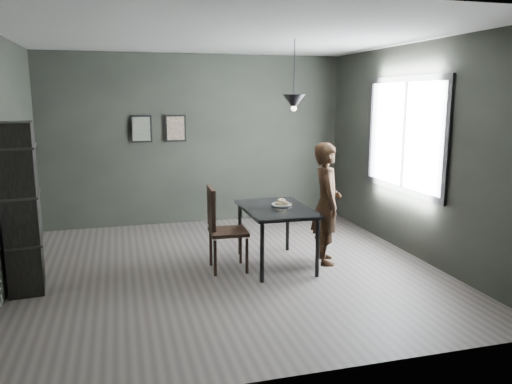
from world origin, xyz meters
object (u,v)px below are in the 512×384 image
object	(u,v)px
wood_chair	(221,224)
pendant_lamp	(294,102)
white_plate	(282,205)
shelf_unit	(21,208)
woman	(327,203)
cafe_table	(276,214)

from	to	relation	value
wood_chair	pendant_lamp	size ratio (longest dim) A/B	1.20
white_plate	wood_chair	bearing A→B (deg)	-174.11
wood_chair	shelf_unit	bearing A→B (deg)	-176.93
woman	wood_chair	world-z (taller)	woman
white_plate	pendant_lamp	xyz separation A→B (m)	(0.15, 0.02, 1.29)
wood_chair	shelf_unit	xyz separation A→B (m)	(-2.21, -0.02, 0.33)
woman	shelf_unit	size ratio (longest dim) A/B	0.84
white_plate	pendant_lamp	bearing A→B (deg)	7.55
pendant_lamp	woman	bearing A→B (deg)	-21.87
woman	shelf_unit	xyz separation A→B (m)	(-3.57, 0.04, 0.15)
wood_chair	shelf_unit	distance (m)	2.23
cafe_table	shelf_unit	world-z (taller)	shelf_unit
white_plate	shelf_unit	bearing A→B (deg)	-178.03
white_plate	wood_chair	size ratio (longest dim) A/B	0.22
cafe_table	white_plate	size ratio (longest dim) A/B	5.22
cafe_table	woman	bearing A→B (deg)	-5.37
woman	wood_chair	size ratio (longest dim) A/B	1.49
white_plate	cafe_table	bearing A→B (deg)	-140.97
woman	wood_chair	bearing A→B (deg)	100.54
wood_chair	shelf_unit	world-z (taller)	shelf_unit
cafe_table	woman	distance (m)	0.66
cafe_table	woman	xyz separation A→B (m)	(0.65, -0.06, 0.10)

